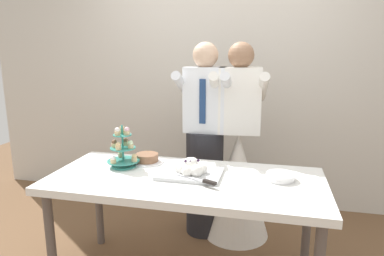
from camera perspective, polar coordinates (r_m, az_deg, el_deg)
name	(u,v)px	position (r m, az deg, el deg)	size (l,w,h in m)	color
rear_wall	(220,65)	(3.59, 4.72, 10.38)	(5.20, 0.10, 2.90)	beige
dessert_table	(185,188)	(2.32, -1.12, -9.83)	(1.80, 0.80, 0.78)	white
cupcake_stand	(123,151)	(2.51, -11.35, -3.69)	(0.23, 0.23, 0.31)	teal
main_cake_tray	(190,169)	(2.31, -0.32, -6.85)	(0.42, 0.36, 0.12)	silver
plate_stack	(280,177)	(2.31, 14.37, -7.79)	(0.19, 0.19, 0.04)	white
round_cake	(147,159)	(2.60, -7.42, -5.04)	(0.24, 0.24, 0.07)	white
person_groom	(205,151)	(2.97, 2.12, -3.82)	(0.46, 0.49, 1.66)	#232328
person_bride	(238,171)	(3.00, 7.53, -7.07)	(0.56, 0.56, 1.66)	white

